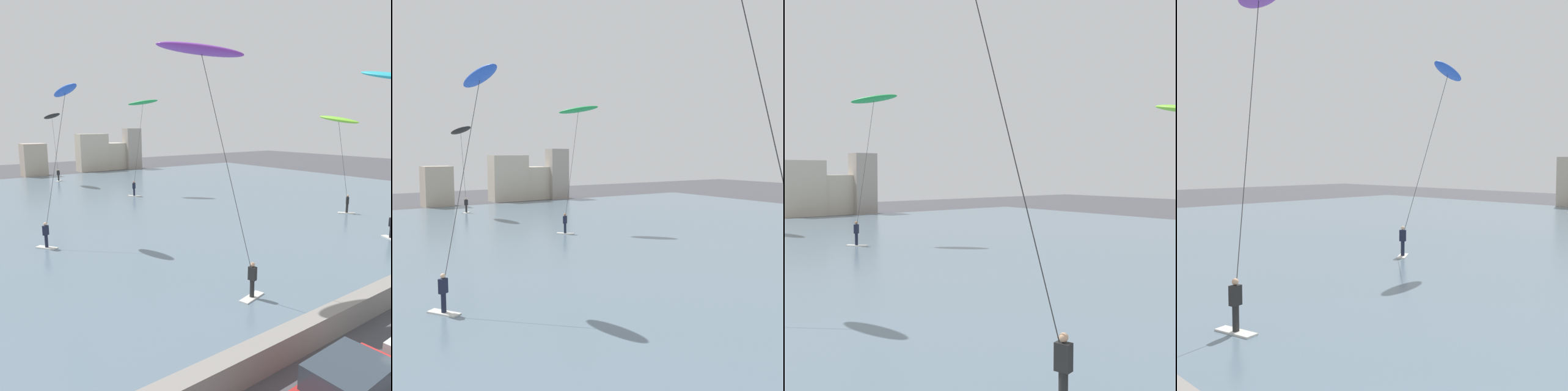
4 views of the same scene
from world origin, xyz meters
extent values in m
cube|color=silver|center=(0.14, 7.70, 0.13)|extent=(1.46, 0.75, 0.06)
cylinder|color=black|center=(0.14, 7.70, 0.55)|extent=(0.20, 0.20, 0.78)
cube|color=black|center=(0.14, 7.70, 1.24)|extent=(0.29, 0.38, 0.60)
sphere|color=tan|center=(0.14, 7.70, 1.65)|extent=(0.20, 0.20, 0.20)
cylinder|color=#333333|center=(-0.58, 8.61, 5.84)|extent=(1.48, 1.85, 9.31)
cube|color=silver|center=(-4.99, 20.41, 0.13)|extent=(1.14, 1.41, 0.06)
cylinder|color=#191E33|center=(-4.99, 20.41, 0.55)|extent=(0.20, 0.20, 0.78)
cube|color=#191E33|center=(-4.99, 20.41, 1.24)|extent=(0.40, 0.37, 0.60)
sphere|color=beige|center=(-4.99, 20.41, 1.65)|extent=(0.20, 0.20, 0.20)
cylinder|color=#333333|center=(-3.94, 20.97, 5.41)|extent=(2.11, 1.15, 8.45)
ellipsoid|color=blue|center=(-2.90, 21.52, 9.79)|extent=(1.26, 2.67, 1.02)
camera|label=1|loc=(-11.45, -3.58, 7.58)|focal=35.54mm
camera|label=2|loc=(-9.44, 2.75, 6.50)|focal=40.81mm
camera|label=3|loc=(-8.13, 0.17, 5.09)|focal=49.88mm
camera|label=4|loc=(13.94, 0.20, 5.19)|focal=47.87mm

